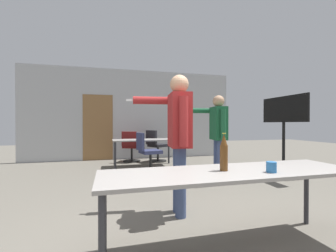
{
  "coord_description": "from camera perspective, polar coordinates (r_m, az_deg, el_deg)",
  "views": [
    {
      "loc": [
        -0.78,
        -1.5,
        1.14
      ],
      "look_at": [
        0.25,
        2.37,
        1.1
      ],
      "focal_mm": 24.0,
      "sensor_mm": 36.0,
      "label": 1
    }
  ],
  "objects": [
    {
      "name": "office_chair_far_right",
      "position": [
        6.84,
        -9.39,
        -5.44
      ],
      "size": [
        0.61,
        0.65,
        0.91
      ],
      "rotation": [
        0.0,
        0.0,
        5.89
      ],
      "color": "black",
      "rests_on": "ground_plane"
    },
    {
      "name": "tv_screen",
      "position": [
        5.36,
        27.33,
        0.23
      ],
      "size": [
        0.44,
        1.24,
        1.72
      ],
      "rotation": [
        0.0,
        0.0,
        -1.57
      ],
      "color": "black",
      "rests_on": "ground_plane"
    },
    {
      "name": "office_chair_far_left",
      "position": [
        5.45,
        -5.23,
        -6.88
      ],
      "size": [
        0.59,
        0.54,
        0.93
      ],
      "rotation": [
        0.0,
        0.0,
        4.9
      ],
      "color": "black",
      "rests_on": "ground_plane"
    },
    {
      "name": "conference_table_near",
      "position": [
        2.14,
        15.99,
        -12.41
      ],
      "size": [
        2.34,
        0.67,
        0.72
      ],
      "color": "gray",
      "rests_on": "ground_plane"
    },
    {
      "name": "back_wall",
      "position": [
        7.45,
        -9.05,
        2.85
      ],
      "size": [
        6.74,
        0.12,
        2.89
      ],
      "color": "#B2B5B7",
      "rests_on": "ground_plane"
    },
    {
      "name": "drink_cup",
      "position": [
        2.15,
        24.77,
        -9.45
      ],
      "size": [
        0.08,
        0.08,
        0.09
      ],
      "color": "#2866A3",
      "rests_on": "conference_table_near"
    },
    {
      "name": "person_right_polo",
      "position": [
        2.81,
        2.6,
        -1.02
      ],
      "size": [
        0.78,
        0.7,
        1.75
      ],
      "rotation": [
        0.0,
        0.0,
        1.45
      ],
      "color": "#3D4C75",
      "rests_on": "ground_plane"
    },
    {
      "name": "conference_table_far",
      "position": [
        6.04,
        -6.1,
        -4.13
      ],
      "size": [
        1.64,
        0.68,
        0.72
      ],
      "color": "gray",
      "rests_on": "ground_plane"
    },
    {
      "name": "person_center_tall",
      "position": [
        4.54,
        12.51,
        -0.86
      ],
      "size": [
        0.76,
        0.71,
        1.7
      ],
      "rotation": [
        0.0,
        0.0,
        1.43
      ],
      "color": "#3D4C75",
      "rests_on": "ground_plane"
    },
    {
      "name": "office_chair_near_pushed",
      "position": [
        6.78,
        -3.07,
        -5.29
      ],
      "size": [
        0.67,
        0.65,
        0.95
      ],
      "rotation": [
        0.0,
        0.0,
        5.24
      ],
      "color": "black",
      "rests_on": "ground_plane"
    },
    {
      "name": "beer_bottle",
      "position": [
        2.07,
        14.0,
        -6.67
      ],
      "size": [
        0.07,
        0.07,
        0.34
      ],
      "color": "#563314",
      "rests_on": "conference_table_near"
    }
  ]
}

